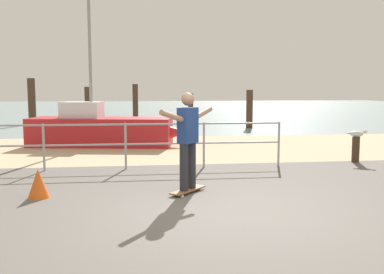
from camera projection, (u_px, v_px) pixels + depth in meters
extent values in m
cube|color=#605B56|center=(236.00, 239.00, 5.09)|extent=(24.00, 10.00, 0.04)
cube|color=tan|center=(177.00, 148.00, 12.98)|extent=(24.00, 6.00, 0.04)
cube|color=#849EA3|center=(152.00, 108.00, 40.60)|extent=(72.00, 50.00, 0.04)
cylinder|color=#9EA0A5|center=(44.00, 148.00, 9.18)|extent=(0.05, 0.05, 1.05)
cylinder|color=#9EA0A5|center=(126.00, 147.00, 9.39)|extent=(0.05, 0.05, 1.05)
cylinder|color=#9EA0A5|center=(204.00, 145.00, 9.61)|extent=(0.05, 0.05, 1.05)
cylinder|color=#9EA0A5|center=(279.00, 144.00, 9.82)|extent=(0.05, 0.05, 1.05)
cylinder|color=#9EA0A5|center=(84.00, 125.00, 9.23)|extent=(8.78, 0.04, 0.04)
cylinder|color=#9EA0A5|center=(85.00, 145.00, 9.28)|extent=(8.78, 0.04, 0.04)
cube|color=#B21E23|center=(101.00, 132.00, 13.37)|extent=(4.58, 2.14, 0.90)
cone|color=#B21E23|center=(171.00, 132.00, 13.26)|extent=(1.22, 0.94, 0.77)
cylinder|color=gray|center=(90.00, 47.00, 13.09)|extent=(0.10, 0.10, 4.36)
cube|color=silver|center=(82.00, 110.00, 13.32)|extent=(1.34, 1.09, 0.50)
cube|color=brown|center=(188.00, 190.00, 7.26)|extent=(0.68, 0.73, 0.02)
cylinder|color=silver|center=(193.00, 189.00, 7.54)|extent=(0.06, 0.06, 0.06)
cylinder|color=silver|center=(201.00, 190.00, 7.45)|extent=(0.06, 0.06, 0.06)
cylinder|color=silver|center=(174.00, 195.00, 7.08)|extent=(0.06, 0.06, 0.06)
cylinder|color=silver|center=(182.00, 196.00, 6.99)|extent=(0.06, 0.06, 0.06)
cylinder|color=#26262B|center=(192.00, 165.00, 7.32)|extent=(0.14, 0.14, 0.80)
cylinder|color=#26262B|center=(184.00, 167.00, 7.12)|extent=(0.14, 0.14, 0.80)
cube|color=navy|center=(188.00, 125.00, 7.14)|extent=(0.39, 0.40, 0.60)
sphere|color=#9E755B|center=(188.00, 99.00, 7.09)|extent=(0.22, 0.22, 0.22)
cylinder|color=#9E755B|center=(202.00, 113.00, 7.49)|extent=(0.43, 0.47, 0.23)
cylinder|color=#9E755B|center=(172.00, 116.00, 6.76)|extent=(0.43, 0.47, 0.23)
cylinder|color=#422D1E|center=(356.00, 150.00, 10.32)|extent=(0.18, 0.18, 0.64)
ellipsoid|color=white|center=(356.00, 134.00, 10.28)|extent=(0.35, 0.25, 0.14)
sphere|color=white|center=(365.00, 132.00, 10.22)|extent=(0.09, 0.09, 0.09)
cone|color=gold|center=(367.00, 132.00, 10.21)|extent=(0.06, 0.04, 0.02)
cube|color=slate|center=(349.00, 133.00, 10.32)|extent=(0.14, 0.12, 0.02)
cylinder|color=#422D1E|center=(32.00, 101.00, 21.67)|extent=(0.38, 0.38, 2.36)
cylinder|color=#422D1E|center=(88.00, 104.00, 23.40)|extent=(0.31, 0.31, 1.93)
cylinder|color=#422D1E|center=(135.00, 103.00, 23.04)|extent=(0.30, 0.30, 2.08)
cylinder|color=#422D1E|center=(191.00, 110.00, 20.04)|extent=(0.25, 0.25, 1.60)
cylinder|color=#422D1E|center=(249.00, 109.00, 19.49)|extent=(0.30, 0.30, 1.77)
cone|color=#E55919|center=(38.00, 184.00, 6.92)|extent=(0.36, 0.36, 0.50)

